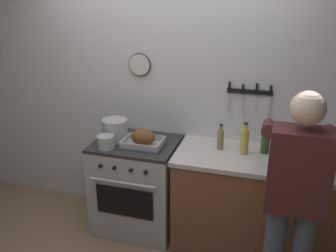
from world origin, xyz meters
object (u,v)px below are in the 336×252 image
object	(u,v)px
bottle_dish_soap	(287,149)
bottle_soy_sauce	(331,149)
cutting_board	(294,162)
roasting_pan	(143,139)
bottle_cooking_oil	(244,141)
person_cook	(295,195)
bottle_olive_oil	(266,140)
stove	(137,185)
bottle_vinegar	(220,139)
stock_pot	(115,130)
bottle_hot_sauce	(288,146)
saucepan	(106,142)

from	to	relation	value
bottle_dish_soap	bottle_soy_sauce	size ratio (longest dim) A/B	1.08
cutting_board	bottle_soy_sauce	distance (m)	0.35
roasting_pan	cutting_board	xyz separation A→B (m)	(1.28, 0.03, -0.06)
roasting_pan	bottle_soy_sauce	bearing A→B (deg)	7.98
roasting_pan	bottle_cooking_oil	xyz separation A→B (m)	(0.88, 0.10, 0.05)
person_cook	bottle_olive_oil	world-z (taller)	person_cook
bottle_olive_oil	cutting_board	bearing A→B (deg)	-28.81
stove	bottle_vinegar	distance (m)	0.94
stock_pot	bottle_olive_oil	bearing A→B (deg)	4.49
roasting_pan	bottle_hot_sauce	xyz separation A→B (m)	(1.23, 0.21, -0.01)
person_cook	bottle_cooking_oil	size ratio (longest dim) A/B	5.95
cutting_board	bottle_hot_sauce	size ratio (longest dim) A/B	2.31
bottle_olive_oil	bottle_hot_sauce	xyz separation A→B (m)	(0.18, 0.05, -0.05)
bottle_hot_sauce	bottle_soy_sauce	world-z (taller)	bottle_soy_sauce
bottle_soy_sauce	bottle_hot_sauce	bearing A→B (deg)	-178.52
roasting_pan	bottle_hot_sauce	bearing A→B (deg)	9.76
person_cook	cutting_board	bearing A→B (deg)	4.19
stove	bottle_dish_soap	bearing A→B (deg)	1.45
person_cook	cutting_board	world-z (taller)	person_cook
cutting_board	bottle_cooking_oil	world-z (taller)	bottle_cooking_oil
stove	roasting_pan	distance (m)	0.53
roasting_pan	bottle_hot_sauce	world-z (taller)	roasting_pan
roasting_pan	bottle_olive_oil	xyz separation A→B (m)	(1.05, 0.17, 0.05)
saucepan	stove	bearing A→B (deg)	45.37
stove	stock_pot	distance (m)	0.58
stock_pot	bottle_cooking_oil	bearing A→B (deg)	1.94
saucepan	bottle_cooking_oil	xyz separation A→B (m)	(1.17, 0.24, 0.06)
person_cook	bottle_cooking_oil	bearing A→B (deg)	36.13
stock_pot	person_cook	bearing A→B (deg)	-21.89
saucepan	bottle_vinegar	world-z (taller)	bottle_vinegar
roasting_pan	saucepan	size ratio (longest dim) A/B	2.33
stove	bottle_cooking_oil	world-z (taller)	bottle_cooking_oil
person_cook	bottle_olive_oil	bearing A→B (deg)	22.49
roasting_pan	stock_pot	xyz separation A→B (m)	(-0.30, 0.06, 0.03)
stock_pot	bottle_soy_sauce	size ratio (longest dim) A/B	1.25
bottle_dish_soap	bottle_cooking_oil	distance (m)	0.35
stove	bottle_dish_soap	world-z (taller)	bottle_dish_soap
bottle_vinegar	bottle_dish_soap	world-z (taller)	bottle_vinegar
bottle_olive_oil	bottle_dish_soap	bearing A→B (deg)	-21.15
saucepan	bottle_cooking_oil	size ratio (longest dim) A/B	0.54
stove	saucepan	distance (m)	0.58
saucepan	cutting_board	xyz separation A→B (m)	(1.58, 0.17, -0.05)
roasting_pan	bottle_vinegar	size ratio (longest dim) A/B	1.52
roasting_pan	cutting_board	bearing A→B (deg)	1.56
bottle_vinegar	bottle_cooking_oil	world-z (taller)	bottle_cooking_oil
person_cook	bottle_cooking_oil	world-z (taller)	person_cook
stock_pot	bottle_soy_sauce	xyz separation A→B (m)	(1.87, 0.16, -0.02)
cutting_board	bottle_olive_oil	bearing A→B (deg)	151.19
stove	bottle_vinegar	xyz separation A→B (m)	(0.77, 0.07, 0.55)
bottle_soy_sauce	bottle_vinegar	bearing A→B (deg)	-174.48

